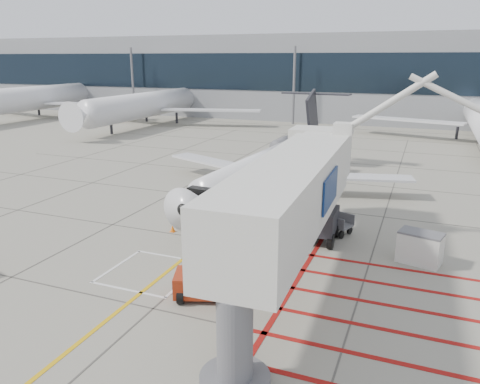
% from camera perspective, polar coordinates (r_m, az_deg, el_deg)
% --- Properties ---
extents(ground_plane, '(260.00, 260.00, 0.00)m').
position_cam_1_polar(ground_plane, '(23.89, -5.42, -9.50)').
color(ground_plane, gray).
rests_on(ground_plane, ground).
extents(regional_jet, '(23.82, 29.08, 7.21)m').
position_cam_1_polar(regional_jet, '(34.06, 1.99, 4.75)').
color(regional_jet, silver).
rests_on(regional_jet, ground_plane).
extents(jet_bridge, '(10.22, 20.53, 8.09)m').
position_cam_1_polar(jet_bridge, '(20.59, 6.12, -1.66)').
color(jet_bridge, silver).
rests_on(jet_bridge, ground_plane).
extents(pushback_tug, '(2.93, 2.37, 1.48)m').
position_cam_1_polar(pushback_tug, '(21.11, -4.44, -10.86)').
color(pushback_tug, '#9E280F').
rests_on(pushback_tug, ground_plane).
extents(baggage_cart, '(2.37, 1.93, 1.29)m').
position_cam_1_polar(baggage_cart, '(28.94, 11.41, -3.72)').
color(baggage_cart, '#55555A').
rests_on(baggage_cart, ground_plane).
extents(ground_power_unit, '(2.35, 1.71, 1.68)m').
position_cam_1_polar(ground_power_unit, '(26.03, 21.08, -6.35)').
color(ground_power_unit, silver).
rests_on(ground_power_unit, ground_plane).
extents(cone_nose, '(0.31, 0.31, 0.43)m').
position_cam_1_polar(cone_nose, '(29.02, -8.22, -4.41)').
color(cone_nose, orange).
rests_on(cone_nose, ground_plane).
extents(cone_side, '(0.32, 0.32, 0.45)m').
position_cam_1_polar(cone_side, '(31.01, 0.71, -2.87)').
color(cone_side, '#FF5C0D').
rests_on(cone_side, ground_plane).
extents(terminal_building, '(180.00, 28.00, 14.00)m').
position_cam_1_polar(terminal_building, '(89.16, 22.31, 12.80)').
color(terminal_building, gray).
rests_on(terminal_building, ground_plane).
extents(terminal_glass_band, '(180.00, 0.10, 6.00)m').
position_cam_1_polar(terminal_glass_band, '(75.08, 22.35, 13.16)').
color(terminal_glass_band, black).
rests_on(terminal_glass_band, ground_plane).
extents(bg_aircraft_a, '(36.93, 41.04, 12.31)m').
position_cam_1_polar(bg_aircraft_a, '(91.25, -23.20, 12.22)').
color(bg_aircraft_a, silver).
rests_on(bg_aircraft_a, ground_plane).
extents(bg_aircraft_b, '(34.38, 38.20, 11.46)m').
position_cam_1_polar(bg_aircraft_b, '(76.91, -10.48, 12.42)').
color(bg_aircraft_b, silver).
rests_on(bg_aircraft_b, ground_plane).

